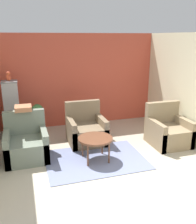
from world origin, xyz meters
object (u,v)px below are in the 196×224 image
object	(u,v)px
armchair_right	(168,132)
parrot	(9,77)
coffee_table	(95,140)
armchair_left	(26,145)
birdcage	(12,112)
armchair_middle	(86,131)
potted_plant	(38,115)

from	to	relation	value
armchair_right	parrot	world-z (taller)	parrot
armchair_right	parrot	xyz separation A→B (m)	(-3.56, 1.59, 1.27)
coffee_table	armchair_left	size ratio (longest dim) A/B	0.74
armchair_right	coffee_table	bearing A→B (deg)	-171.39
birdcage	parrot	size ratio (longest dim) A/B	6.09
coffee_table	armchair_middle	world-z (taller)	armchair_middle
armchair_left	potted_plant	distance (m)	1.56
coffee_table	armchair_left	distance (m)	1.48
birdcage	armchair_right	bearing A→B (deg)	-23.99
birdcage	potted_plant	xyz separation A→B (m)	(0.63, 0.16, -0.20)
armchair_middle	birdcage	xyz separation A→B (m)	(-1.70, 0.91, 0.37)
armchair_right	armchair_middle	size ratio (longest dim) A/B	1.00
armchair_right	potted_plant	xyz separation A→B (m)	(-2.93, 1.74, 0.17)
potted_plant	parrot	bearing A→B (deg)	-165.88
armchair_left	birdcage	world-z (taller)	birdcage
armchair_middle	potted_plant	size ratio (longest dim) A/B	1.26
birdcage	armchair_left	bearing A→B (deg)	-78.40
armchair_left	armchair_right	bearing A→B (deg)	-4.09
armchair_left	armchair_right	world-z (taller)	same
coffee_table	birdcage	size ratio (longest dim) A/B	0.49
potted_plant	armchair_left	bearing A→B (deg)	-103.08
coffee_table	birdcage	distance (m)	2.51
armchair_right	parrot	size ratio (longest dim) A/B	4.07
armchair_middle	parrot	distance (m)	2.31
armchair_left	armchair_middle	size ratio (longest dim) A/B	1.00
coffee_table	armchair_middle	distance (m)	0.98
coffee_table	birdcage	xyz separation A→B (m)	(-1.65, 1.87, 0.22)
coffee_table	armchair_right	xyz separation A→B (m)	(1.91, 0.29, -0.16)
coffee_table	armchair_right	size ratio (longest dim) A/B	0.74
armchair_left	armchair_middle	xyz separation A→B (m)	(1.42, 0.44, 0.00)
armchair_middle	armchair_right	bearing A→B (deg)	-19.93
armchair_middle	potted_plant	bearing A→B (deg)	135.04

